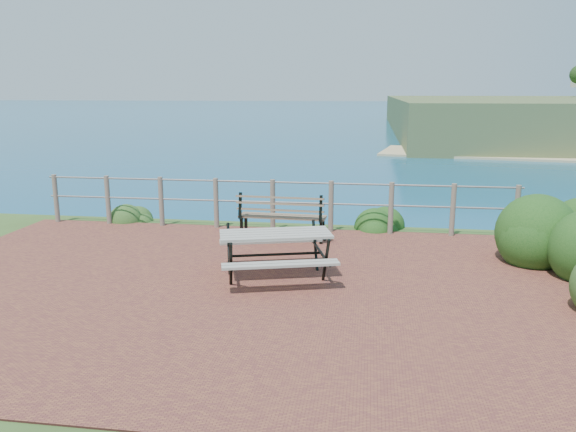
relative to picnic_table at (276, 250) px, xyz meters
name	(u,v)px	position (x,y,z in m)	size (l,w,h in m)	color
ground	(232,287)	(-0.54, -0.46, -0.44)	(10.00, 7.00, 0.12)	brown
ocean	(367,98)	(-0.54, 199.54, -0.44)	(1200.00, 1200.00, 0.00)	#157782
safety_railing	(273,202)	(-0.54, 2.89, 0.14)	(9.40, 0.10, 1.00)	#6B5B4C
picnic_table	(276,250)	(0.00, 0.00, 0.00)	(1.73, 1.35, 0.68)	gray
park_bench	(282,209)	(-0.23, 2.13, 0.16)	(1.61, 0.48, 0.90)	brown
shrub_right_front	(561,270)	(4.33, 1.05, -0.44)	(1.37, 1.37, 1.94)	#143F13
shrub_right_edge	(555,241)	(4.75, 2.80, -0.44)	(1.08, 1.08, 1.54)	#143F13
shrub_lip_west	(132,220)	(-3.69, 3.32, -0.44)	(0.81, 0.81, 0.57)	#274D1C
shrub_lip_east	(382,228)	(1.62, 3.37, -0.44)	(0.83, 0.83, 0.59)	#143F13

